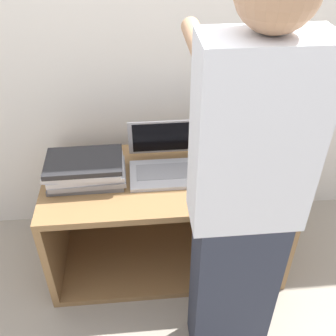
{
  "coord_description": "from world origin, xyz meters",
  "views": [
    {
      "loc": [
        -0.14,
        -1.3,
        1.88
      ],
      "look_at": [
        0.0,
        0.22,
        0.74
      ],
      "focal_mm": 42.0,
      "sensor_mm": 36.0,
      "label": 1
    }
  ],
  "objects_px": {
    "laptop_open": "(165,162)",
    "laptop_stack_left": "(86,170)",
    "laptop_stack_right": "(245,157)",
    "person": "(243,206)"
  },
  "relations": [
    {
      "from": "laptop_open",
      "to": "person",
      "type": "distance_m",
      "value": 0.7
    },
    {
      "from": "laptop_stack_left",
      "to": "laptop_stack_right",
      "type": "height_order",
      "value": "laptop_stack_right"
    },
    {
      "from": "laptop_stack_right",
      "to": "person",
      "type": "height_order",
      "value": "person"
    },
    {
      "from": "laptop_open",
      "to": "laptop_stack_left",
      "type": "distance_m",
      "value": 0.41
    },
    {
      "from": "laptop_stack_right",
      "to": "person",
      "type": "xyz_separation_m",
      "value": [
        -0.17,
        -0.57,
        0.19
      ]
    },
    {
      "from": "laptop_open",
      "to": "person",
      "type": "relative_size",
      "value": 0.21
    },
    {
      "from": "laptop_stack_left",
      "to": "laptop_stack_right",
      "type": "distance_m",
      "value": 0.82
    },
    {
      "from": "laptop_open",
      "to": "laptop_stack_right",
      "type": "height_order",
      "value": "laptop_open"
    },
    {
      "from": "laptop_open",
      "to": "person",
      "type": "bearing_deg",
      "value": -69.05
    },
    {
      "from": "laptop_stack_left",
      "to": "person",
      "type": "bearing_deg",
      "value": -41.34
    }
  ]
}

